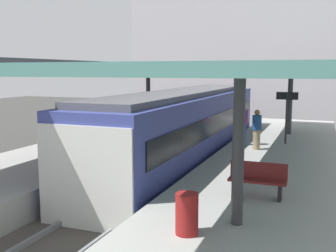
{
  "coord_description": "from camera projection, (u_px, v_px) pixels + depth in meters",
  "views": [
    {
      "loc": [
        5.34,
        -12.7,
        4.1
      ],
      "look_at": [
        -0.21,
        1.55,
        1.99
      ],
      "focal_mm": 42.82,
      "sensor_mm": 36.0,
      "label": 1
    }
  ],
  "objects": [
    {
      "name": "commuter_train",
      "position": [
        186.0,
        128.0,
        16.77
      ],
      "size": [
        2.78,
        15.4,
        3.1
      ],
      "color": "#38428C",
      "rests_on": "track_ballast"
    },
    {
      "name": "ground_plane",
      "position": [
        158.0,
        187.0,
        14.2
      ],
      "size": [
        80.0,
        80.0,
        0.0
      ],
      "primitive_type": "plane",
      "color": "#383835"
    },
    {
      "name": "platform_right",
      "position": [
        268.0,
        185.0,
        12.77
      ],
      "size": [
        4.4,
        28.0,
        1.0
      ],
      "primitive_type": "cube",
      "color": "#9E9E99",
      "rests_on": "ground_plane"
    },
    {
      "name": "passenger_near_bench",
      "position": [
        257.0,
        129.0,
        15.8
      ],
      "size": [
        0.36,
        0.36,
        1.59
      ],
      "color": "#998460",
      "rests_on": "platform_right"
    },
    {
      "name": "platform_bench",
      "position": [
        258.0,
        179.0,
        9.84
      ],
      "size": [
        1.4,
        0.41,
        0.86
      ],
      "color": "black",
      "rests_on": "platform_right"
    },
    {
      "name": "platform_sign",
      "position": [
        287.0,
        106.0,
        16.94
      ],
      "size": [
        0.9,
        0.08,
        2.21
      ],
      "color": "#262628",
      "rests_on": "platform_right"
    },
    {
      "name": "rail_far_side",
      "position": [
        177.0,
        182.0,
        13.91
      ],
      "size": [
        0.08,
        28.0,
        0.14
      ],
      "primitive_type": "cube",
      "color": "slate",
      "rests_on": "track_ballast"
    },
    {
      "name": "canopy_left",
      "position": [
        85.0,
        66.0,
        16.27
      ],
      "size": [
        4.18,
        21.0,
        3.41
      ],
      "color": "#333335",
      "rests_on": "platform_left"
    },
    {
      "name": "passenger_mid_platform",
      "position": [
        243.0,
        124.0,
        16.74
      ],
      "size": [
        0.36,
        0.36,
        1.73
      ],
      "color": "navy",
      "rests_on": "platform_right"
    },
    {
      "name": "station_building_backdrop",
      "position": [
        249.0,
        53.0,
        32.05
      ],
      "size": [
        18.0,
        6.0,
        11.0
      ],
      "primitive_type": "cube",
      "color": "#B7B2B7",
      "rests_on": "ground_plane"
    },
    {
      "name": "canopy_right",
      "position": [
        277.0,
        72.0,
        13.57
      ],
      "size": [
        4.18,
        21.0,
        3.19
      ],
      "color": "#333335",
      "rests_on": "platform_right"
    },
    {
      "name": "track_ballast",
      "position": [
        158.0,
        185.0,
        14.19
      ],
      "size": [
        3.2,
        28.0,
        0.2
      ],
      "primitive_type": "cube",
      "color": "#4C4742",
      "rests_on": "ground_plane"
    },
    {
      "name": "litter_bin",
      "position": [
        187.0,
        214.0,
        7.62
      ],
      "size": [
        0.44,
        0.44,
        0.8
      ],
      "primitive_type": "cylinder",
      "color": "maroon",
      "rests_on": "platform_right"
    },
    {
      "name": "platform_left",
      "position": [
        67.0,
        164.0,
        15.5
      ],
      "size": [
        4.4,
        28.0,
        1.0
      ],
      "primitive_type": "cube",
      "color": "#9E9E99",
      "rests_on": "ground_plane"
    },
    {
      "name": "rail_near_side",
      "position": [
        139.0,
        178.0,
        14.42
      ],
      "size": [
        0.08,
        28.0,
        0.14
      ],
      "primitive_type": "cube",
      "color": "slate",
      "rests_on": "track_ballast"
    }
  ]
}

